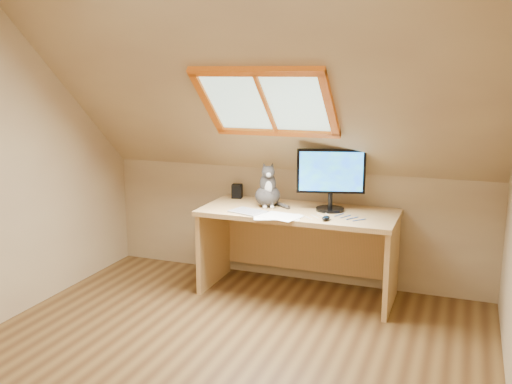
% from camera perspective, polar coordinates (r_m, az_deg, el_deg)
% --- Properties ---
extents(ground, '(3.50, 3.50, 0.00)m').
position_cam_1_polar(ground, '(3.81, -4.55, -17.13)').
color(ground, brown).
rests_on(ground, ground).
extents(room_shell, '(3.52, 3.52, 2.41)m').
position_cam_1_polar(room_shell, '(3.27, -5.65, 4.55)').
color(room_shell, tan).
rests_on(room_shell, ground).
extents(desk, '(1.60, 0.70, 0.73)m').
position_cam_1_polar(desk, '(4.82, 4.46, -4.23)').
color(desk, tan).
rests_on(desk, ground).
extents(monitor, '(0.54, 0.23, 0.51)m').
position_cam_1_polar(monitor, '(4.65, 7.50, 1.64)').
color(monitor, black).
rests_on(monitor, desk).
extents(cat, '(0.29, 0.31, 0.39)m').
position_cam_1_polar(cat, '(4.79, 1.18, 0.17)').
color(cat, '#46413E').
rests_on(cat, desk).
extents(desk_speaker, '(0.10, 0.10, 0.13)m').
position_cam_1_polar(desk_speaker, '(5.12, -1.90, 0.09)').
color(desk_speaker, black).
rests_on(desk_speaker, desk).
extents(graphics_tablet, '(0.32, 0.27, 0.01)m').
position_cam_1_polar(graphics_tablet, '(4.62, -0.84, -1.97)').
color(graphics_tablet, '#B2B2B7').
rests_on(graphics_tablet, desk).
extents(mouse, '(0.07, 0.11, 0.03)m').
position_cam_1_polar(mouse, '(4.40, 7.01, -2.62)').
color(mouse, black).
rests_on(mouse, desk).
extents(papers, '(0.35, 0.30, 0.01)m').
position_cam_1_polar(papers, '(4.47, 2.72, -2.48)').
color(papers, white).
rests_on(papers, desk).
extents(cables, '(0.51, 0.26, 0.01)m').
position_cam_1_polar(cables, '(4.50, 8.05, -2.47)').
color(cables, silver).
rests_on(cables, desk).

